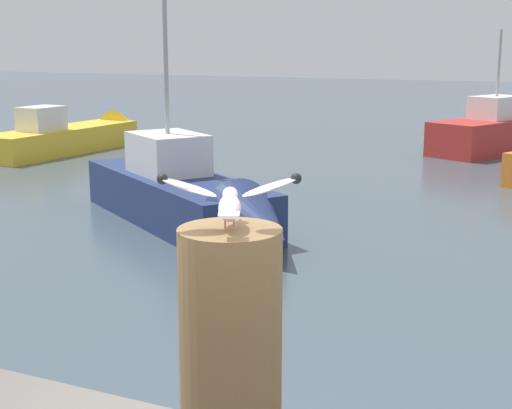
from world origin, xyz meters
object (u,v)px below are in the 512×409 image
at_px(boat_red, 511,130).
at_px(boat_yellow, 78,135).
at_px(seagull, 229,200).
at_px(mooring_post, 231,356).
at_px(boat_navy, 193,200).

distance_m(boat_red, boat_yellow, 12.58).
relative_size(seagull, boat_yellow, 0.09).
bearing_deg(mooring_post, seagull, 115.71).
xyz_separation_m(boat_red, boat_yellow, (-11.38, -5.36, -0.14)).
xyz_separation_m(boat_red, boat_navy, (-3.66, -12.26, -0.05)).
bearing_deg(boat_navy, boat_red, 73.37).
distance_m(seagull, boat_red, 20.36).
height_order(seagull, boat_red, boat_red).
distance_m(mooring_post, boat_yellow, 19.45).
bearing_deg(boat_yellow, seagull, -50.09).
height_order(mooring_post, boat_red, boat_red).
height_order(seagull, boat_navy, boat_navy).
relative_size(boat_red, boat_navy, 1.06).
relative_size(seagull, boat_navy, 0.10).
bearing_deg(boat_red, boat_yellow, -154.76).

